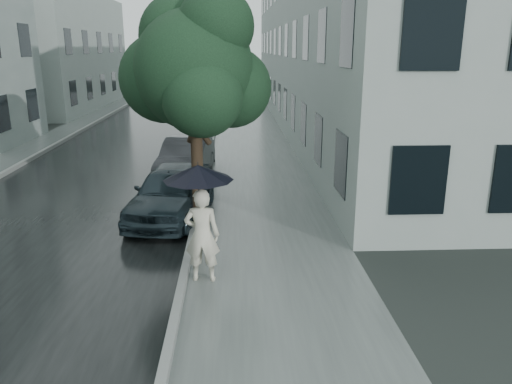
{
  "coord_description": "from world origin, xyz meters",
  "views": [
    {
      "loc": [
        -0.59,
        -8.51,
        4.31
      ],
      "look_at": [
        -0.12,
        1.79,
        1.3
      ],
      "focal_mm": 35.0,
      "sensor_mm": 36.0,
      "label": 1
    }
  ],
  "objects_px": {
    "lamp_post": "(206,84)",
    "car_far": "(186,158)",
    "street_tree": "(194,68)",
    "pedestrian": "(202,235)",
    "car_near": "(172,191)"
  },
  "relations": [
    {
      "from": "lamp_post",
      "to": "pedestrian",
      "type": "bearing_deg",
      "value": -95.66
    },
    {
      "from": "street_tree",
      "to": "car_far",
      "type": "xyz_separation_m",
      "value": [
        -0.75,
        4.97,
        -3.17
      ]
    },
    {
      "from": "car_near",
      "to": "pedestrian",
      "type": "bearing_deg",
      "value": -65.04
    },
    {
      "from": "car_far",
      "to": "lamp_post",
      "type": "bearing_deg",
      "value": 82.14
    },
    {
      "from": "car_far",
      "to": "car_near",
      "type": "bearing_deg",
      "value": -84.14
    },
    {
      "from": "pedestrian",
      "to": "lamp_post",
      "type": "height_order",
      "value": "lamp_post"
    },
    {
      "from": "street_tree",
      "to": "car_near",
      "type": "xyz_separation_m",
      "value": [
        -0.75,
        0.89,
        -3.14
      ]
    },
    {
      "from": "lamp_post",
      "to": "car_far",
      "type": "distance_m",
      "value": 3.4
    },
    {
      "from": "lamp_post",
      "to": "car_far",
      "type": "bearing_deg",
      "value": -111.61
    },
    {
      "from": "car_near",
      "to": "car_far",
      "type": "xyz_separation_m",
      "value": [
        0.0,
        4.08,
        -0.02
      ]
    },
    {
      "from": "car_near",
      "to": "street_tree",
      "type": "bearing_deg",
      "value": -40.04
    },
    {
      "from": "pedestrian",
      "to": "street_tree",
      "type": "relative_size",
      "value": 0.33
    },
    {
      "from": "street_tree",
      "to": "lamp_post",
      "type": "height_order",
      "value": "street_tree"
    },
    {
      "from": "lamp_post",
      "to": "car_far",
      "type": "xyz_separation_m",
      "value": [
        -0.6,
        -2.46,
        -2.28
      ]
    },
    {
      "from": "street_tree",
      "to": "pedestrian",
      "type": "bearing_deg",
      "value": -84.97
    }
  ]
}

